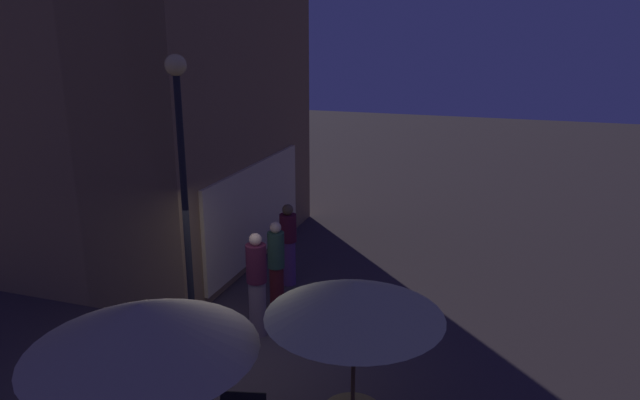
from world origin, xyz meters
TOP-DOWN VIEW (x-y plane):
  - ground_plane at (0.00, 0.00)m, footprint 60.00×60.00m
  - cafe_building at (3.32, 3.60)m, footprint 6.65×6.71m
  - street_lamp_near_corner at (0.15, 0.69)m, footprint 0.31×0.31m
  - patio_umbrella_0 at (-1.30, -2.30)m, footprint 2.04×2.04m
  - patio_umbrella_1 at (-2.36, -0.24)m, footprint 2.51×2.51m
  - cafe_chair_0 at (-1.58, 0.13)m, footprint 0.57×0.57m
  - patron_seated_0 at (-1.72, 0.06)m, footprint 0.52×0.45m
  - patron_standing_1 at (3.31, 0.33)m, footprint 0.34×0.34m
  - patron_standing_2 at (2.17, 0.11)m, footprint 0.31×0.31m
  - patron_standing_3 at (1.18, 0.06)m, footprint 0.35×0.35m

SIDE VIEW (x-z plane):
  - ground_plane at x=0.00m, z-range 0.00..0.00m
  - cafe_chair_0 at x=-1.58m, z-range 0.10..1.01m
  - patron_seated_0 at x=-1.72m, z-range 0.08..1.28m
  - patron_standing_1 at x=3.31m, z-range 0.01..1.73m
  - patron_standing_2 at x=2.17m, z-range 0.02..1.75m
  - patron_standing_3 at x=1.18m, z-range 0.01..1.86m
  - patio_umbrella_1 at x=-2.36m, z-range 0.87..3.15m
  - patio_umbrella_0 at x=-1.30m, z-range 0.97..3.34m
  - street_lamp_near_corner at x=0.15m, z-range 0.79..5.53m
  - cafe_building at x=3.32m, z-range -0.01..9.43m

